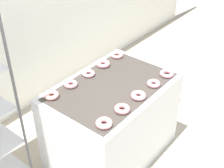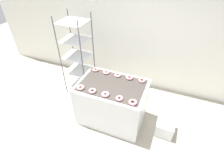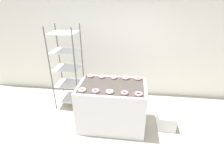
# 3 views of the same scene
# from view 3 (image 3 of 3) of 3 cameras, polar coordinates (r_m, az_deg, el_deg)

# --- Properties ---
(ground_plane) EXTENTS (14.00, 14.00, 0.00)m
(ground_plane) POSITION_cam_3_polar(r_m,az_deg,el_deg) (3.28, -1.61, -20.22)
(ground_plane) COLOR #B2A893
(wall_back) EXTENTS (8.00, 0.05, 2.80)m
(wall_back) POSITION_cam_3_polar(r_m,az_deg,el_deg) (4.48, 2.37, 13.57)
(wall_back) COLOR silver
(wall_back) RESTS_ON ground_plane
(fryer_machine) EXTENTS (1.29, 0.88, 0.91)m
(fryer_machine) POSITION_cam_3_polar(r_m,az_deg,el_deg) (3.52, 0.00, -6.95)
(fryer_machine) COLOR silver
(fryer_machine) RESTS_ON ground_plane
(baking_rack_cart) EXTENTS (0.58, 0.55, 1.89)m
(baking_rack_cart) POSITION_cam_3_polar(r_m,az_deg,el_deg) (4.10, -14.37, 5.12)
(baking_rack_cart) COLOR #4C4C51
(baking_rack_cart) RESTS_ON ground_plane
(glaze_bin) EXTENTS (0.34, 0.39, 0.30)m
(glaze_bin) POSITION_cam_3_polar(r_m,az_deg,el_deg) (3.78, 17.24, -11.26)
(glaze_bin) COLOR silver
(glaze_bin) RESTS_ON ground_plane
(donut_near_leftmost) EXTENTS (0.14, 0.14, 0.05)m
(donut_near_leftmost) POSITION_cam_3_polar(r_m,az_deg,el_deg) (3.11, -9.70, -1.93)
(donut_near_leftmost) COLOR pink
(donut_near_leftmost) RESTS_ON fryer_machine
(donut_near_left) EXTENTS (0.14, 0.14, 0.04)m
(donut_near_left) POSITION_cam_3_polar(r_m,az_deg,el_deg) (3.05, -5.37, -2.25)
(donut_near_left) COLOR #D9818B
(donut_near_left) RESTS_ON fryer_machine
(donut_near_center) EXTENTS (0.14, 0.14, 0.05)m
(donut_near_center) POSITION_cam_3_polar(r_m,az_deg,el_deg) (3.01, -0.79, -2.52)
(donut_near_center) COLOR pink
(donut_near_center) RESTS_ON fryer_machine
(donut_near_right) EXTENTS (0.13, 0.13, 0.04)m
(donut_near_right) POSITION_cam_3_polar(r_m,az_deg,el_deg) (2.99, 4.16, -2.88)
(donut_near_right) COLOR pink
(donut_near_right) RESTS_ON fryer_machine
(donut_near_rightmost) EXTENTS (0.14, 0.14, 0.04)m
(donut_near_rightmost) POSITION_cam_3_polar(r_m,az_deg,el_deg) (2.98, 8.69, -3.20)
(donut_near_rightmost) COLOR #CE8089
(donut_near_rightmost) RESTS_ON fryer_machine
(donut_far_leftmost) EXTENTS (0.14, 0.14, 0.04)m
(donut_far_leftmost) POSITION_cam_3_polar(r_m,az_deg,el_deg) (3.65, -7.05, 2.63)
(donut_far_leftmost) COLOR #DB908A
(donut_far_leftmost) RESTS_ON fryer_machine
(donut_far_left) EXTENTS (0.13, 0.13, 0.04)m
(donut_far_left) POSITION_cam_3_polar(r_m,az_deg,el_deg) (3.60, -3.34, 2.38)
(donut_far_left) COLOR pink
(donut_far_left) RESTS_ON fryer_machine
(donut_far_center) EXTENTS (0.13, 0.13, 0.04)m
(donut_far_center) POSITION_cam_3_polar(r_m,az_deg,el_deg) (3.56, 0.69, 2.15)
(donut_far_center) COLOR #D1929A
(donut_far_center) RESTS_ON fryer_machine
(donut_far_right) EXTENTS (0.15, 0.15, 0.05)m
(donut_far_right) POSITION_cam_3_polar(r_m,az_deg,el_deg) (3.55, 4.48, 2.03)
(donut_far_right) COLOR pink
(donut_far_right) RESTS_ON fryer_machine
(donut_far_rightmost) EXTENTS (0.14, 0.14, 0.04)m
(donut_far_rightmost) POSITION_cam_3_polar(r_m,az_deg,el_deg) (3.55, 8.49, 1.80)
(donut_far_rightmost) COLOR pink
(donut_far_rightmost) RESTS_ON fryer_machine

